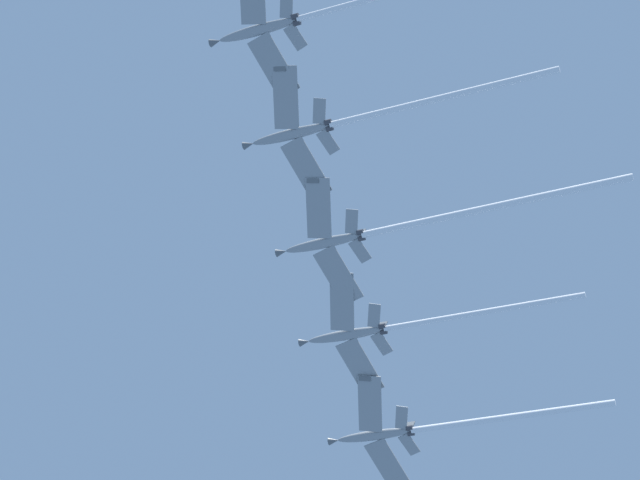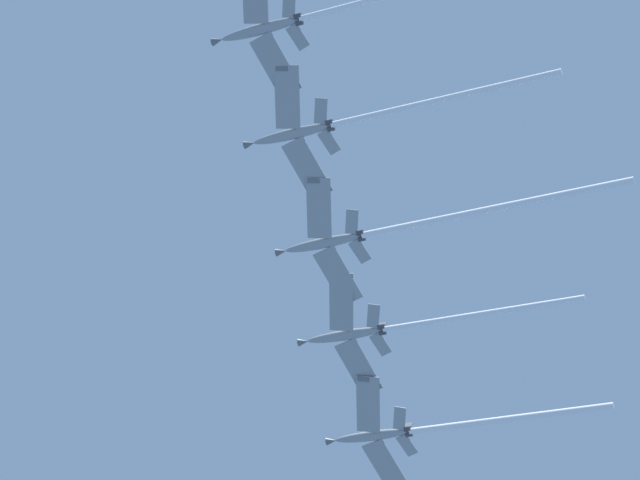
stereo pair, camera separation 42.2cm
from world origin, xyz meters
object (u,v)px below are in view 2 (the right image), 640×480
Objects in this scene: jet_far_left at (311,16)px; jet_far_right at (421,430)px; jet_inner_left at (347,121)px; jet_centre at (400,228)px; jet_inner_right at (386,329)px.

jet_far_left is 1.04× the size of jet_far_right.
jet_far_right is at bearing -174.26° from jet_inner_left.
jet_centre is at bearing 12.62° from jet_far_right.
jet_inner_left is 1.07× the size of jet_inner_right.
jet_far_right is at bearing -167.38° from jet_centre.
jet_inner_right is (-31.08, -4.65, 0.39)m from jet_inner_left.
jet_centre reaches higher than jet_far_right.
jet_inner_left is 1.05× the size of jet_far_right.
jet_centre is at bearing 176.17° from jet_far_left.
jet_far_left is at bearing 4.31° from jet_far_right.
jet_inner_right is 16.56m from jet_far_right.
jet_inner_right is (-46.45, -4.61, 0.01)m from jet_far_left.
jet_inner_left is at bearing 5.74° from jet_far_right.
jet_inner_left reaches higher than jet_inner_right.
jet_far_left is at bearing -3.83° from jet_centre.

